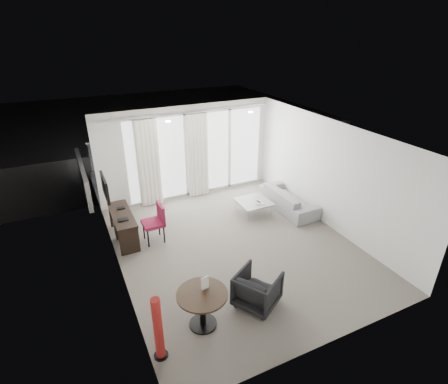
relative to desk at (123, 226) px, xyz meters
name	(u,v)px	position (x,y,z in m)	size (l,w,h in m)	color
floor	(235,246)	(2.19, -1.39, -0.33)	(5.00, 6.00, 0.00)	#635D54
ceiling	(237,135)	(2.19, -1.39, 2.27)	(5.00, 6.00, 0.00)	white
wall_left	(115,221)	(-0.31, -1.39, 0.97)	(0.00, 6.00, 2.60)	silver
wall_right	(329,175)	(4.69, -1.39, 0.97)	(0.00, 6.00, 2.60)	silver
wall_front	(334,280)	(2.19, -4.39, 0.97)	(5.00, 0.00, 2.60)	silver
window_panel	(197,154)	(2.49, 1.59, 0.87)	(4.00, 0.02, 2.38)	white
window_frame	(198,154)	(2.49, 1.58, 0.87)	(4.10, 0.06, 2.44)	white
curtain_left	(149,164)	(1.04, 1.43, 0.87)	(0.60, 0.20, 2.38)	white
curtain_right	(198,156)	(2.44, 1.43, 0.87)	(0.60, 0.20, 2.38)	white
curtain_track	(188,112)	(2.19, 1.43, 2.12)	(4.80, 0.04, 0.04)	#B2B2B7
downlight_a	(168,121)	(1.29, 0.21, 2.26)	(0.12, 0.12, 0.02)	#FFE0B2
downlight_b	(251,112)	(3.39, 0.21, 2.26)	(0.12, 0.12, 0.02)	#FFE0B2
desk	(123,226)	(0.00, 0.00, 0.00)	(0.44, 1.41, 0.66)	black
tv	(105,187)	(-0.26, 0.06, 1.02)	(0.05, 0.80, 0.50)	black
desk_chair	(153,224)	(0.60, -0.38, 0.12)	(0.49, 0.46, 0.90)	maroon
round_table	(203,309)	(0.66, -3.19, 0.00)	(0.83, 0.83, 0.67)	#2F1F13
menu_card	(205,286)	(0.75, -3.11, 0.39)	(0.13, 0.02, 0.24)	white
red_lamp	(158,329)	(-0.15, -3.48, 0.23)	(0.22, 0.22, 1.12)	maroon
tub_armchair	(257,289)	(1.72, -3.15, 0.00)	(0.70, 0.72, 0.66)	black
coffee_table	(253,207)	(3.30, -0.26, -0.15)	(0.82, 0.82, 0.37)	gray
remote	(259,203)	(3.39, -0.37, 0.03)	(0.05, 0.15, 0.02)	black
magazine	(259,203)	(3.40, -0.39, 0.03)	(0.24, 0.30, 0.02)	gray
sofa	(288,199)	(4.30, -0.41, -0.06)	(1.89, 0.74, 0.55)	gray
terrace_slab	(182,176)	(2.49, 3.11, -0.39)	(5.60, 3.00, 0.12)	#4D4D50
rattan_chair_a	(203,157)	(3.32, 3.23, 0.08)	(0.57, 0.57, 0.83)	brown
rattan_chair_b	(225,158)	(3.95, 2.82, 0.09)	(0.58, 0.58, 0.84)	brown
rattan_table	(206,161)	(3.43, 3.25, -0.06)	(0.54, 0.54, 0.54)	brown
balustrade	(168,147)	(2.49, 4.56, 0.17)	(5.50, 0.06, 1.05)	#B2B2B7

